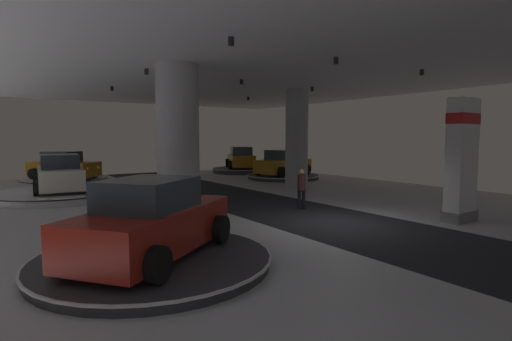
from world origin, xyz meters
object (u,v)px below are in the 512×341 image
(display_platform_far_left, at_px, (61,194))
(display_car_deep_left, at_px, (64,166))
(column_right, at_px, (297,139))
(display_platform_deep_right, at_px, (241,170))
(brand_sign_pylon, at_px, (462,158))
(display_car_far_right, at_px, (283,164))
(display_platform_far_right, at_px, (283,176))
(visitor_walking_near, at_px, (302,187))
(display_car_deep_right, at_px, (241,158))
(display_car_near_left, at_px, (152,221))
(display_car_far_left, at_px, (60,174))
(display_platform_near_left, at_px, (154,260))
(display_platform_deep_left, at_px, (65,180))
(column_left, at_px, (178,139))

(display_platform_far_left, height_order, display_car_deep_left, display_car_deep_left)
(column_right, height_order, display_platform_deep_right, column_right)
(brand_sign_pylon, height_order, display_car_far_right, brand_sign_pylon)
(brand_sign_pylon, distance_m, display_car_far_right, 14.74)
(display_platform_far_right, xyz_separation_m, display_car_far_right, (-0.03, -0.01, 0.89))
(column_right, height_order, display_car_deep_left, column_right)
(display_platform_far_left, xyz_separation_m, visitor_walking_near, (7.40, -8.64, 0.72))
(display_car_deep_right, relative_size, display_car_near_left, 1.03)
(display_platform_far_right, bearing_deg, display_platform_far_left, -176.06)
(display_platform_far_left, relative_size, display_car_far_left, 1.39)
(column_right, relative_size, display_platform_near_left, 1.06)
(display_platform_far_right, xyz_separation_m, display_platform_deep_left, (-12.78, 6.12, -0.02))
(column_left, bearing_deg, brand_sign_pylon, -43.27)
(display_platform_deep_right, xyz_separation_m, display_car_deep_left, (-12.91, 0.49, 0.79))
(display_platform_far_left, distance_m, display_car_near_left, 12.13)
(display_platform_deep_right, bearing_deg, display_platform_far_left, -154.85)
(display_car_deep_left, xyz_separation_m, visitor_walking_near, (6.21, -15.74, -0.10))
(column_left, xyz_separation_m, brand_sign_pylon, (7.21, -6.79, -0.62))
(display_platform_far_left, distance_m, visitor_walking_near, 11.40)
(display_car_far_right, distance_m, display_platform_near_left, 18.97)
(brand_sign_pylon, relative_size, display_platform_deep_left, 0.80)
(display_car_deep_right, distance_m, display_platform_far_right, 5.71)
(column_left, distance_m, display_platform_deep_right, 17.28)
(display_platform_deep_right, height_order, display_platform_deep_left, display_platform_deep_right)
(display_platform_far_right, bearing_deg, visitor_walking_near, -124.44)
(brand_sign_pylon, relative_size, display_car_near_left, 0.93)
(display_platform_deep_right, height_order, display_car_near_left, display_car_near_left)
(display_car_deep_right, bearing_deg, display_platform_near_left, -126.63)
(column_right, bearing_deg, display_platform_far_right, 61.43)
(display_car_deep_right, height_order, display_car_near_left, display_car_deep_right)
(brand_sign_pylon, bearing_deg, display_car_near_left, 173.24)
(display_platform_deep_left, height_order, display_platform_near_left, same)
(display_platform_deep_right, relative_size, display_car_deep_left, 1.07)
(display_car_far_right, bearing_deg, display_car_near_left, -136.54)
(visitor_walking_near, bearing_deg, display_platform_far_left, 130.56)
(display_platform_far_right, bearing_deg, display_platform_deep_left, 154.42)
(display_car_far_left, bearing_deg, display_car_near_left, -89.16)
(display_platform_far_right, distance_m, display_car_far_right, 0.89)
(brand_sign_pylon, bearing_deg, display_platform_far_left, 127.93)
(column_right, distance_m, display_platform_far_right, 5.30)
(display_platform_deep_left, xyz_separation_m, display_car_deep_left, (-0.02, 0.02, 0.87))
(display_platform_near_left, bearing_deg, column_left, 61.95)
(display_platform_deep_right, distance_m, display_platform_far_right, 5.65)
(display_car_far_right, height_order, display_car_deep_left, display_car_far_right)
(display_car_far_right, relative_size, display_platform_deep_left, 0.88)
(display_car_far_left, distance_m, display_car_deep_left, 7.23)
(display_platform_deep_left, bearing_deg, display_car_far_left, -99.64)
(column_right, relative_size, display_car_far_left, 1.26)
(column_left, height_order, display_platform_far_right, column_left)
(display_car_deep_left, bearing_deg, brand_sign_pylon, -65.76)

